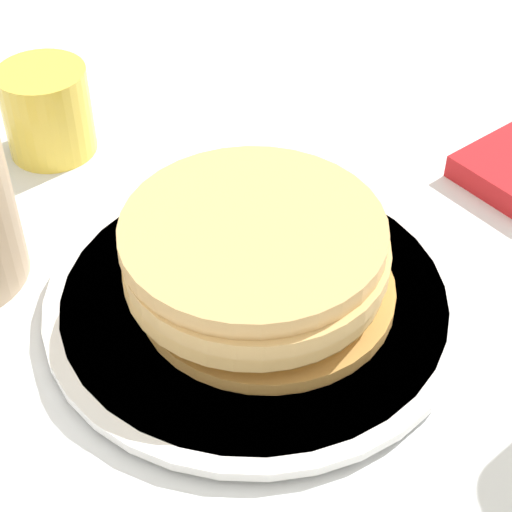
{
  "coord_description": "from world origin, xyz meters",
  "views": [
    {
      "loc": [
        0.18,
        0.36,
        0.43
      ],
      "look_at": [
        -0.0,
        -0.02,
        0.05
      ],
      "focal_mm": 60.0,
      "sensor_mm": 36.0,
      "label": 1
    }
  ],
  "objects": [
    {
      "name": "ground_plane",
      "position": [
        0.0,
        0.0,
        0.0
      ],
      "size": [
        4.0,
        4.0,
        0.0
      ],
      "primitive_type": "plane",
      "color": "white"
    },
    {
      "name": "pancake_stack",
      "position": [
        -0.0,
        -0.02,
        0.04
      ],
      "size": [
        0.18,
        0.19,
        0.06
      ],
      "color": "#C68D43",
      "rests_on": "plate"
    },
    {
      "name": "plate",
      "position": [
        -0.0,
        -0.02,
        0.01
      ],
      "size": [
        0.29,
        0.29,
        0.01
      ],
      "color": "white",
      "rests_on": "ground_plane"
    },
    {
      "name": "juice_glass",
      "position": [
        0.07,
        -0.26,
        0.04
      ],
      "size": [
        0.07,
        0.07,
        0.08
      ],
      "color": "yellow",
      "rests_on": "ground_plane"
    }
  ]
}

